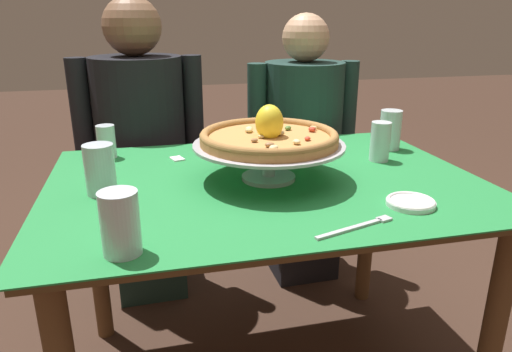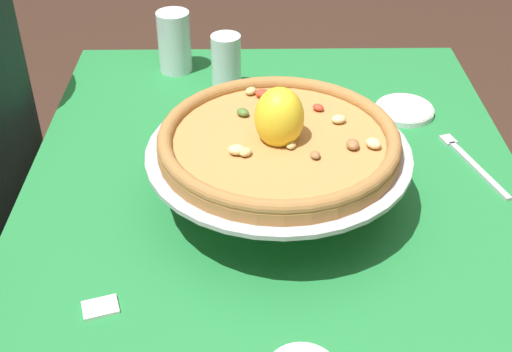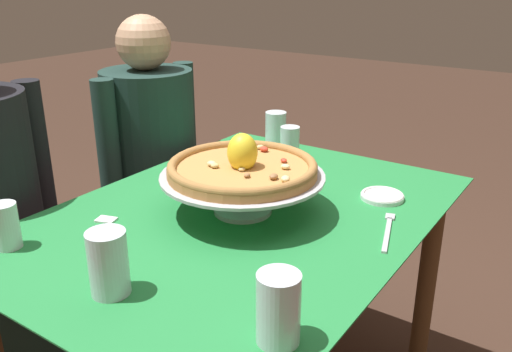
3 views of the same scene
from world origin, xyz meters
TOP-DOWN VIEW (x-y plane):
  - dining_table at (0.00, 0.00)m, footprint 1.23×0.90m
  - pizza_stand at (0.01, -0.00)m, footprint 0.43×0.43m
  - pizza at (0.01, -0.00)m, footprint 0.39×0.39m
  - water_glass_side_right at (0.41, 0.09)m, footprint 0.06×0.06m
  - water_glass_back_left at (-0.46, 0.34)m, footprint 0.06×0.06m
  - water_glass_side_left at (-0.45, -0.01)m, footprint 0.08×0.08m
  - water_glass_back_right at (0.51, 0.21)m, footprint 0.07×0.07m
  - water_glass_front_left at (-0.39, -0.36)m, footprint 0.08×0.08m
  - side_plate at (0.30, -0.27)m, footprint 0.12×0.12m
  - dinner_fork at (0.12, -0.36)m, footprint 0.21×0.08m
  - sugar_packet at (-0.23, 0.26)m, footprint 0.05×0.06m
  - diner_left at (-0.35, 0.69)m, footprint 0.52×0.37m
  - diner_right at (0.35, 0.68)m, footprint 0.50×0.35m

SIDE VIEW (x-z plane):
  - diner_right at x=0.35m, z-range -0.02..1.16m
  - diner_left at x=-0.35m, z-range -0.01..1.23m
  - dining_table at x=0.00m, z-range 0.25..0.97m
  - sugar_packet at x=-0.23m, z-range 0.71..0.72m
  - dinner_fork at x=0.12m, z-range 0.71..0.72m
  - side_plate at x=0.30m, z-range 0.71..0.73m
  - water_glass_back_left at x=-0.46m, z-range 0.71..0.82m
  - water_glass_side_right at x=0.41m, z-range 0.71..0.83m
  - water_glass_front_left at x=-0.39m, z-range 0.71..0.84m
  - water_glass_side_left at x=-0.45m, z-range 0.71..0.84m
  - water_glass_back_right at x=0.51m, z-range 0.70..0.84m
  - pizza_stand at x=0.01m, z-range 0.75..0.85m
  - pizza at x=0.01m, z-range 0.79..0.90m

